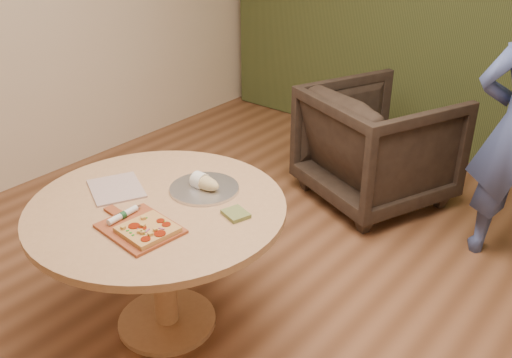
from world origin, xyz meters
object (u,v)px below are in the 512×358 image
object	(u,v)px
pedestal_table	(159,229)
armchair	(378,140)
cutlery_roll	(123,215)
pizza_paddle	(139,228)
serving_tray	(204,189)
bread_roll	(203,182)
flatbread_pizza	(148,229)

from	to	relation	value
pedestal_table	armchair	xyz separation A→B (m)	(0.18, 1.98, -0.13)
cutlery_roll	armchair	world-z (taller)	armchair
pizza_paddle	serving_tray	world-z (taller)	serving_tray
cutlery_roll	armchair	distance (m)	2.21
cutlery_roll	bread_roll	world-z (taller)	bread_roll
flatbread_pizza	serving_tray	size ratio (longest dim) A/B	0.68
flatbread_pizza	bread_roll	distance (m)	0.48
flatbread_pizza	armchair	size ratio (longest dim) A/B	0.25
flatbread_pizza	bread_roll	bearing A→B (deg)	102.62
pizza_paddle	serving_tray	size ratio (longest dim) A/B	1.29
bread_roll	cutlery_roll	bearing A→B (deg)	-99.52
serving_tray	cutlery_roll	bearing A→B (deg)	-100.59
bread_roll	pizza_paddle	bearing A→B (deg)	-85.33
serving_tray	pizza_paddle	bearing A→B (deg)	-86.43
flatbread_pizza	serving_tray	bearing A→B (deg)	101.58
serving_tray	bread_roll	size ratio (longest dim) A/B	1.84
flatbread_pizza	armchair	world-z (taller)	armchair
flatbread_pizza	bread_roll	size ratio (longest dim) A/B	1.25
pedestal_table	cutlery_roll	world-z (taller)	cutlery_roll
pedestal_table	bread_roll	xyz separation A→B (m)	(0.07, 0.26, 0.18)
flatbread_pizza	cutlery_roll	bearing A→B (deg)	177.62
pizza_paddle	bread_roll	xyz separation A→B (m)	(-0.04, 0.46, 0.04)
pizza_paddle	bread_roll	world-z (taller)	bread_roll
pedestal_table	cutlery_roll	xyz separation A→B (m)	(-0.01, -0.20, 0.17)
pedestal_table	pizza_paddle	world-z (taller)	pizza_paddle
pedestal_table	cutlery_roll	bearing A→B (deg)	-92.49
pizza_paddle	flatbread_pizza	bearing A→B (deg)	2.76
serving_tray	armchair	world-z (taller)	armchair
pedestal_table	pizza_paddle	size ratio (longest dim) A/B	2.78
pizza_paddle	flatbread_pizza	size ratio (longest dim) A/B	1.90
armchair	flatbread_pizza	bearing A→B (deg)	111.59
flatbread_pizza	cutlery_roll	xyz separation A→B (m)	(-0.18, 0.01, 0.00)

